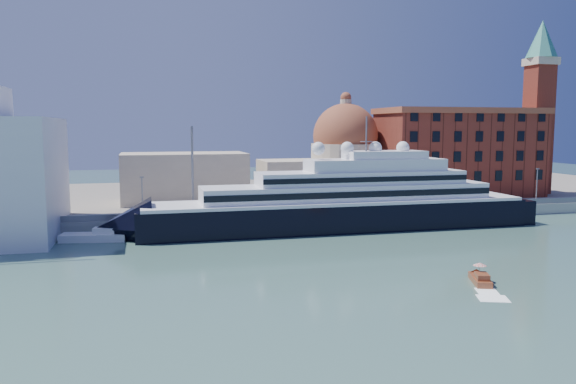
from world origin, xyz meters
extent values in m
plane|color=#335952|center=(0.00, 0.00, 0.00)|extent=(400.00, 400.00, 0.00)
cube|color=gray|center=(0.00, 34.00, 1.25)|extent=(180.00, 10.00, 2.50)
cube|color=slate|center=(0.00, 75.00, 1.00)|extent=(260.00, 72.00, 2.00)
cube|color=slate|center=(0.00, 29.50, 3.10)|extent=(180.00, 0.10, 1.20)
cube|color=black|center=(7.53, 23.00, 2.19)|extent=(77.79, 11.97, 6.48)
cone|color=black|center=(-33.36, 23.00, 2.19)|extent=(9.97, 11.97, 11.97)
cube|color=black|center=(46.42, 23.00, 1.99)|extent=(5.98, 10.97, 5.98)
cube|color=white|center=(7.53, 23.00, 5.68)|extent=(75.80, 12.17, 0.60)
cube|color=white|center=(9.52, 23.00, 7.48)|extent=(57.84, 9.97, 2.99)
cube|color=black|center=(9.52, 18.01, 7.48)|extent=(57.84, 0.15, 1.20)
cube|color=white|center=(12.51, 23.00, 10.27)|extent=(41.89, 8.98, 2.59)
cube|color=white|center=(15.51, 23.00, 12.77)|extent=(27.92, 7.98, 2.39)
cube|color=white|center=(17.50, 23.00, 14.76)|extent=(15.96, 6.98, 1.60)
cylinder|color=slate|center=(13.51, 23.00, 18.95)|extent=(0.30, 0.30, 6.98)
sphere|color=white|center=(3.54, 23.00, 16.16)|extent=(2.59, 2.59, 2.59)
sphere|color=white|center=(9.52, 23.00, 16.16)|extent=(2.59, 2.59, 2.59)
sphere|color=white|center=(15.51, 23.00, 16.16)|extent=(2.59, 2.59, 2.59)
sphere|color=white|center=(21.49, 23.00, 16.16)|extent=(2.59, 2.59, 2.59)
cube|color=white|center=(-38.59, 22.92, 0.57)|extent=(11.91, 5.53, 1.53)
cube|color=white|center=(-36.70, 22.62, 1.81)|extent=(4.14, 2.94, 1.15)
cube|color=maroon|center=(12.72, -18.58, 0.34)|extent=(3.87, 6.11, 0.97)
cube|color=maroon|center=(12.38, -19.49, 1.16)|extent=(2.30, 2.81, 0.77)
cylinder|color=slate|center=(12.89, -18.13, 1.55)|extent=(0.06, 0.06, 1.55)
cone|color=red|center=(12.89, -18.13, 2.42)|extent=(1.74, 1.74, 0.39)
cube|color=maroon|center=(52.00, 52.00, 13.00)|extent=(42.00, 18.00, 22.00)
cube|color=brown|center=(52.00, 52.00, 24.50)|extent=(43.00, 19.00, 1.50)
cube|color=maroon|center=(76.00, 52.00, 19.50)|extent=(6.00, 6.00, 35.00)
cube|color=beige|center=(76.00, 52.00, 38.00)|extent=(7.00, 7.00, 2.00)
cone|color=teal|center=(76.00, 52.00, 44.00)|extent=(8.40, 8.40, 10.00)
cylinder|color=beige|center=(22.00, 58.00, 9.00)|extent=(18.00, 18.00, 14.00)
sphere|color=brown|center=(22.00, 58.00, 18.00)|extent=(17.00, 17.00, 17.00)
cylinder|color=beige|center=(22.00, 58.00, 26.00)|extent=(3.00, 3.00, 3.00)
cube|color=beige|center=(8.00, 56.00, 7.00)|extent=(18.00, 14.00, 10.00)
cube|color=beige|center=(-20.00, 58.00, 8.00)|extent=(30.00, 16.00, 12.00)
cylinder|color=slate|center=(-30.00, 31.00, 6.50)|extent=(0.24, 0.24, 8.00)
cube|color=slate|center=(-30.00, 31.00, 10.60)|extent=(0.80, 0.30, 0.25)
cylinder|color=slate|center=(0.00, 31.00, 6.50)|extent=(0.24, 0.24, 8.00)
cube|color=slate|center=(0.00, 31.00, 10.60)|extent=(0.80, 0.30, 0.25)
cylinder|color=slate|center=(30.00, 31.00, 6.50)|extent=(0.24, 0.24, 8.00)
cube|color=slate|center=(30.00, 31.00, 10.60)|extent=(0.80, 0.30, 0.25)
cylinder|color=slate|center=(60.00, 31.00, 6.50)|extent=(0.24, 0.24, 8.00)
cube|color=slate|center=(60.00, 31.00, 10.60)|extent=(0.80, 0.30, 0.25)
cylinder|color=slate|center=(-20.00, 33.00, 11.50)|extent=(0.50, 0.50, 18.00)
camera|label=1|loc=(-29.40, -81.59, 20.28)|focal=35.00mm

